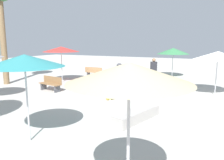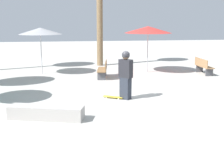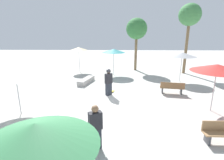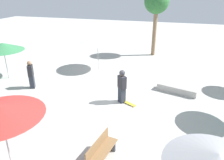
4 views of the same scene
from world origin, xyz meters
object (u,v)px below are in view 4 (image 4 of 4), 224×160
(bench_far, at_px, (101,151))
(palm_tree_left, at_px, (157,3))
(skateboard, at_px, (129,103))
(shade_umbrella_green, at_px, (3,47))
(skater_main, at_px, (122,85))
(shade_umbrella_white, at_px, (98,40))
(bystander_watching, at_px, (31,75))
(concrete_ledge, at_px, (177,89))

(bench_far, xyz_separation_m, palm_tree_left, (-13.67, 0.25, 4.03))
(skateboard, relative_size, shade_umbrella_green, 0.31)
(skater_main, relative_size, palm_tree_left, 0.32)
(skater_main, xyz_separation_m, shade_umbrella_white, (-4.49, -2.92, 1.20))
(shade_umbrella_green, distance_m, shade_umbrella_white, 6.22)
(skateboard, relative_size, bench_far, 0.48)
(palm_tree_left, xyz_separation_m, bystander_watching, (9.10, -6.23, -3.60))
(skater_main, distance_m, bench_far, 4.40)
(concrete_ledge, distance_m, bystander_watching, 8.67)
(skater_main, relative_size, concrete_ledge, 0.78)
(shade_umbrella_white, height_order, bystander_watching, shade_umbrella_white)
(bench_far, bearing_deg, shade_umbrella_white, -150.67)
(concrete_ledge, distance_m, shade_umbrella_white, 6.56)
(skater_main, xyz_separation_m, bystander_watching, (-0.22, -5.64, -0.13))
(skateboard, xyz_separation_m, shade_umbrella_green, (-1.25, -8.58, 2.11))
(shade_umbrella_white, xyz_separation_m, bystander_watching, (4.27, -2.73, -1.33))
(skateboard, bearing_deg, concrete_ledge, 71.10)
(shade_umbrella_green, bearing_deg, skateboard, 81.71)
(skater_main, relative_size, shade_umbrella_green, 0.70)
(bystander_watching, bearing_deg, shade_umbrella_green, 44.66)
(skateboard, distance_m, bench_far, 4.23)
(shade_umbrella_green, height_order, palm_tree_left, palm_tree_left)
(skater_main, relative_size, shade_umbrella_white, 0.70)
(skater_main, distance_m, skateboard, 1.04)
(concrete_ledge, xyz_separation_m, bystander_watching, (1.78, -8.46, 0.66))
(skateboard, bearing_deg, palm_tree_left, 118.05)
(shade_umbrella_white, bearing_deg, skateboard, 35.95)
(bench_far, bearing_deg, skater_main, -166.42)
(skater_main, distance_m, bystander_watching, 5.65)
(skater_main, distance_m, shade_umbrella_green, 8.29)
(bench_far, height_order, palm_tree_left, palm_tree_left)
(skater_main, height_order, palm_tree_left, palm_tree_left)
(concrete_ledge, height_order, bystander_watching, bystander_watching)
(skater_main, xyz_separation_m, concrete_ledge, (-2.00, 2.82, -0.78))
(skater_main, height_order, bystander_watching, skater_main)
(skateboard, height_order, bench_far, bench_far)
(skateboard, relative_size, shade_umbrella_white, 0.31)
(bench_far, relative_size, palm_tree_left, 0.29)
(concrete_ledge, height_order, palm_tree_left, palm_tree_left)
(concrete_ledge, distance_m, palm_tree_left, 8.75)
(skateboard, xyz_separation_m, bystander_watching, (-0.37, -6.09, 0.80))
(palm_tree_left, bearing_deg, concrete_ledge, 16.95)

